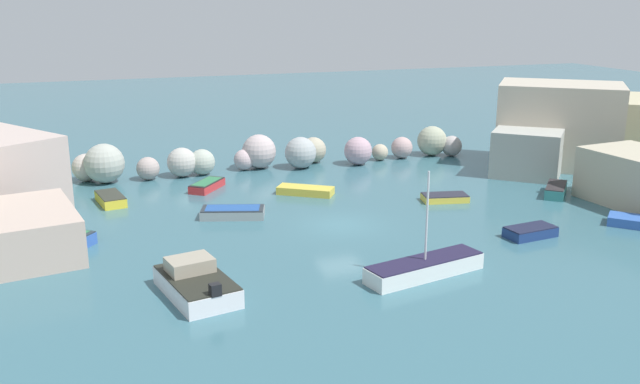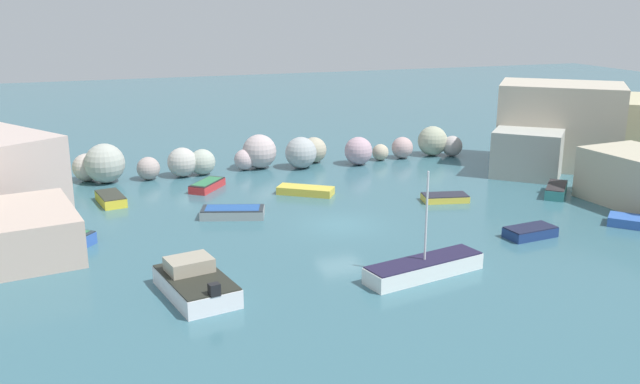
{
  "view_description": "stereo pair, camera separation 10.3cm",
  "coord_description": "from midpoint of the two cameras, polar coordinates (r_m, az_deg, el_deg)",
  "views": [
    {
      "loc": [
        -13.31,
        -34.47,
        12.25
      ],
      "look_at": [
        0.0,
        3.53,
        1.0
      ],
      "focal_mm": 38.84,
      "sensor_mm": 36.0,
      "label": 1
    },
    {
      "loc": [
        -13.21,
        -34.5,
        12.25
      ],
      "look_at": [
        0.0,
        3.53,
        1.0
      ],
      "focal_mm": 38.84,
      "sensor_mm": 36.0,
      "label": 2
    }
  ],
  "objects": [
    {
      "name": "moored_boat_7",
      "position": [
        47.23,
        18.94,
        0.15
      ],
      "size": [
        2.96,
        3.1,
        0.7
      ],
      "rotation": [
        0.0,
        0.0,
        3.98
      ],
      "color": "teal",
      "rests_on": "cove_water"
    },
    {
      "name": "cove_water",
      "position": [
        38.92,
        1.78,
        -2.74
      ],
      "size": [
        160.0,
        160.0,
        0.0
      ],
      "primitive_type": "plane",
      "color": "#366370",
      "rests_on": "ground"
    },
    {
      "name": "moored_boat_2",
      "position": [
        42.46,
        24.78,
        -2.28
      ],
      "size": [
        3.22,
        3.27,
        0.52
      ],
      "rotation": [
        0.0,
        0.0,
        5.47
      ],
      "color": "#325EB5",
      "rests_on": "cove_water"
    },
    {
      "name": "moored_boat_0",
      "position": [
        32.15,
        8.67,
        -6.17
      ],
      "size": [
        6.09,
        2.67,
        4.96
      ],
      "rotation": [
        0.0,
        0.0,
        3.35
      ],
      "color": "white",
      "rests_on": "cove_water"
    },
    {
      "name": "rock_breakwater",
      "position": [
        50.87,
        -7.95,
        2.84
      ],
      "size": [
        35.28,
        3.87,
        2.73
      ],
      "color": "#B69C9E",
      "rests_on": "ground"
    },
    {
      "name": "moored_boat_6",
      "position": [
        38.59,
        17.01,
        -3.16
      ],
      "size": [
        2.85,
        1.64,
        0.57
      ],
      "rotation": [
        0.0,
        0.0,
        0.11
      ],
      "color": "navy",
      "rests_on": "cove_water"
    },
    {
      "name": "moored_boat_8",
      "position": [
        44.82,
        -16.79,
        -0.53
      ],
      "size": [
        1.83,
        3.11,
        0.61
      ],
      "rotation": [
        0.0,
        0.0,
        1.75
      ],
      "color": "yellow",
      "rests_on": "cove_water"
    },
    {
      "name": "moored_boat_5",
      "position": [
        30.32,
        -10.16,
        -7.35
      ],
      "size": [
        3.23,
        4.89,
        1.46
      ],
      "rotation": [
        0.0,
        0.0,
        1.77
      ],
      "color": "silver",
      "rests_on": "cove_water"
    },
    {
      "name": "moored_boat_9",
      "position": [
        40.51,
        -7.13,
        -1.66
      ],
      "size": [
        3.95,
        2.59,
        0.59
      ],
      "rotation": [
        0.0,
        0.0,
        2.83
      ],
      "color": "gray",
      "rests_on": "cove_water"
    },
    {
      "name": "moored_boat_4",
      "position": [
        44.94,
        -1.13,
        0.12
      ],
      "size": [
        3.72,
        3.14,
        0.5
      ],
      "rotation": [
        0.0,
        0.0,
        2.54
      ],
      "color": "gold",
      "rests_on": "cove_water"
    },
    {
      "name": "moored_boat_3",
      "position": [
        38.46,
        -20.83,
        -3.47
      ],
      "size": [
        4.0,
        3.7,
        0.68
      ],
      "rotation": [
        0.0,
        0.0,
        2.45
      ],
      "color": "#325AB0",
      "rests_on": "cove_water"
    },
    {
      "name": "moored_boat_10",
      "position": [
        44.11,
        10.32,
        -0.47
      ],
      "size": [
        3.04,
        1.94,
        0.45
      ],
      "rotation": [
        0.0,
        0.0,
        6.07
      ],
      "color": "yellow",
      "rests_on": "cove_water"
    },
    {
      "name": "moored_boat_1",
      "position": [
        46.67,
        -9.21,
        0.57
      ],
      "size": [
        2.8,
        3.09,
        0.57
      ],
      "rotation": [
        0.0,
        0.0,
        0.9
      ],
      "color": "red",
      "rests_on": "cove_water"
    }
  ]
}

